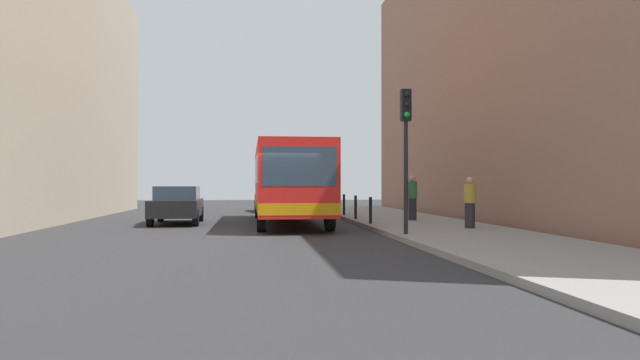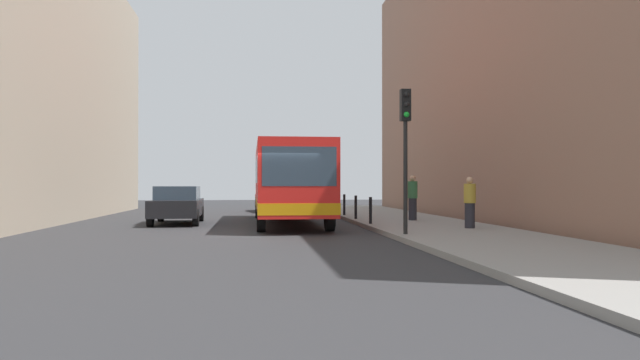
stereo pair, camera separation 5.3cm
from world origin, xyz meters
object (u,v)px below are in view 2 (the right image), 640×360
at_px(bollard_mid, 356,207).
at_px(pedestrian_mid_sidewalk, 413,198).
at_px(car_beside_bus, 177,204).
at_px(bollard_near, 371,210).
at_px(car_behind_bus, 274,198).
at_px(bollard_far, 344,205).
at_px(pedestrian_near_signal, 470,203).
at_px(bus, 288,180).
at_px(traffic_light, 405,133).

xyz_separation_m(bollard_mid, pedestrian_mid_sidewalk, (2.05, -1.15, 0.41)).
height_order(car_beside_bus, pedestrian_mid_sidewalk, pedestrian_mid_sidewalk).
distance_m(car_beside_bus, bollard_near, 7.76).
bearing_deg(car_behind_bus, car_beside_bus, 63.16).
height_order(bollard_far, pedestrian_near_signal, pedestrian_near_signal).
relative_size(car_beside_bus, pedestrian_mid_sidewalk, 2.52).
bearing_deg(bus, pedestrian_near_signal, 137.37).
relative_size(bollard_far, pedestrian_mid_sidewalk, 0.54).
xyz_separation_m(bollard_near, pedestrian_near_signal, (2.74, -2.43, 0.34)).
bearing_deg(bollard_far, bollard_mid, -90.00).
xyz_separation_m(car_beside_bus, pedestrian_mid_sidewalk, (9.18, -1.26, 0.25)).
height_order(car_beside_bus, bollard_near, car_beside_bus).
height_order(traffic_light, pedestrian_mid_sidewalk, traffic_light).
xyz_separation_m(car_beside_bus, bollard_near, (7.13, -3.06, -0.16)).
height_order(bollard_mid, pedestrian_mid_sidewalk, pedestrian_mid_sidewalk).
distance_m(bollard_near, bollard_far, 5.90).
height_order(bollard_near, pedestrian_near_signal, pedestrian_near_signal).
distance_m(bus, bollard_mid, 3.00).
relative_size(bollard_mid, bollard_far, 1.00).
bearing_deg(car_beside_bus, bollard_near, 155.47).
height_order(car_beside_bus, bollard_mid, car_beside_bus).
bearing_deg(bollard_near, car_beside_bus, 156.74).
distance_m(bus, pedestrian_near_signal, 7.55).
height_order(bus, bollard_mid, bus).
bearing_deg(bollard_near, pedestrian_near_signal, -41.60).
bearing_deg(pedestrian_mid_sidewalk, traffic_light, -61.83).
relative_size(car_beside_bus, car_behind_bus, 0.98).
bearing_deg(traffic_light, car_beside_bus, 134.11).
bearing_deg(car_behind_bus, pedestrian_near_signal, 105.97).
bearing_deg(bollard_near, bollard_mid, 90.00).
distance_m(car_behind_bus, traffic_light, 17.87).
bearing_deg(traffic_light, bus, 112.18).
distance_m(car_behind_bus, bollard_mid, 10.54).
bearing_deg(pedestrian_mid_sidewalk, pedestrian_near_signal, -35.09).
bearing_deg(pedestrian_mid_sidewalk, bollard_mid, -163.62).
distance_m(car_behind_bus, bollard_far, 7.75).
bearing_deg(pedestrian_mid_sidewalk, bus, -144.48).
xyz_separation_m(bus, bollard_far, (2.78, 3.24, -1.10)).
bearing_deg(bollard_mid, traffic_light, -89.22).
xyz_separation_m(traffic_light, bollard_far, (-0.10, 10.30, -2.38)).
xyz_separation_m(car_behind_bus, traffic_light, (3.05, -17.46, 2.22)).
relative_size(bollard_mid, pedestrian_near_signal, 0.58).
height_order(bus, pedestrian_near_signal, bus).
bearing_deg(bollard_near, bollard_far, 90.00).
height_order(car_beside_bus, car_behind_bus, same).
height_order(bollard_mid, bollard_far, same).
bearing_deg(bollard_far, pedestrian_mid_sidewalk, -63.43).
bearing_deg(car_behind_bus, bollard_mid, 102.07).
height_order(traffic_light, pedestrian_near_signal, traffic_light).
distance_m(traffic_light, bollard_mid, 7.72).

